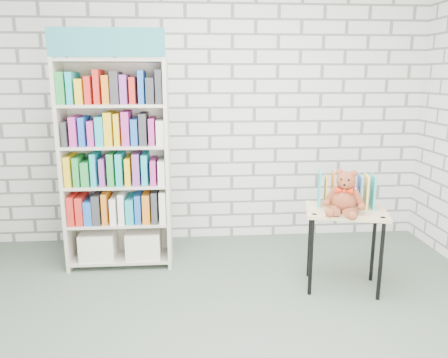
{
  "coord_description": "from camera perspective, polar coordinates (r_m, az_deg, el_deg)",
  "views": [
    {
      "loc": [
        -0.21,
        -2.53,
        1.71
      ],
      "look_at": [
        0.07,
        0.95,
        0.89
      ],
      "focal_mm": 35.0,
      "sensor_mm": 36.0,
      "label": 1
    }
  ],
  "objects": [
    {
      "name": "ground",
      "position": [
        3.06,
        0.21,
        -20.8
      ],
      "size": [
        4.5,
        4.5,
        0.0
      ],
      "primitive_type": "plane",
      "color": "#4B584B",
      "rests_on": "ground"
    },
    {
      "name": "room_shell",
      "position": [
        2.54,
        0.24,
        14.88
      ],
      "size": [
        4.52,
        4.02,
        2.81
      ],
      "color": "silver",
      "rests_on": "ground"
    },
    {
      "name": "bookshelf",
      "position": [
        4.01,
        -13.8,
        1.96
      ],
      "size": [
        0.93,
        0.36,
        2.09
      ],
      "color": "beige",
      "rests_on": "ground"
    },
    {
      "name": "display_table",
      "position": [
        3.66,
        15.55,
        -5.29
      ],
      "size": [
        0.71,
        0.57,
        0.67
      ],
      "color": "#CEB87C",
      "rests_on": "ground"
    },
    {
      "name": "table_books",
      "position": [
        3.69,
        15.6,
        -1.49
      ],
      "size": [
        0.47,
        0.29,
        0.26
      ],
      "color": "#2BADBD",
      "rests_on": "display_table"
    },
    {
      "name": "teddy_bear",
      "position": [
        3.5,
        15.49,
        -2.17
      ],
      "size": [
        0.33,
        0.31,
        0.34
      ],
      "color": "brown",
      "rests_on": "display_table"
    }
  ]
}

